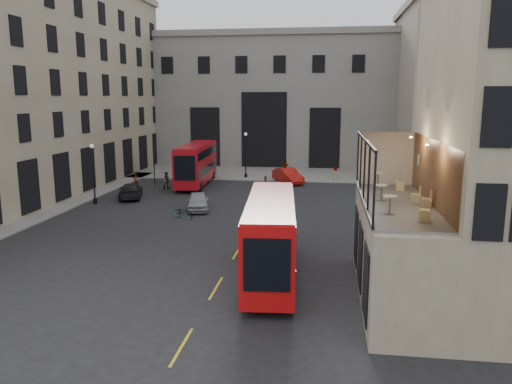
# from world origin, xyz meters

# --- Properties ---
(ground) EXTENTS (140.00, 140.00, 0.00)m
(ground) POSITION_xyz_m (0.00, 0.00, 0.00)
(ground) COLOR black
(ground) RESTS_ON ground
(host_building_main) EXTENTS (7.26, 11.40, 15.10)m
(host_building_main) POSITION_xyz_m (9.95, 0.00, 7.79)
(host_building_main) COLOR tan
(host_building_main) RESTS_ON ground
(host_frontage) EXTENTS (3.00, 11.00, 4.50)m
(host_frontage) POSITION_xyz_m (6.50, 0.00, 2.25)
(host_frontage) COLOR tan
(host_frontage) RESTS_ON ground
(cafe_floor) EXTENTS (3.00, 10.00, 0.10)m
(cafe_floor) POSITION_xyz_m (6.50, 0.00, 4.55)
(cafe_floor) COLOR slate
(cafe_floor) RESTS_ON host_frontage
(gateway) EXTENTS (35.00, 10.60, 18.00)m
(gateway) POSITION_xyz_m (-5.00, 47.99, 9.39)
(gateway) COLOR gray
(gateway) RESTS_ON ground
(building_right) EXTENTS (16.60, 18.60, 20.00)m
(building_right) POSITION_xyz_m (20.00, 39.97, 10.39)
(building_right) COLOR #A09381
(building_right) RESTS_ON ground
(pavement_far) EXTENTS (40.00, 12.00, 0.12)m
(pavement_far) POSITION_xyz_m (-6.00, 38.00, 0.06)
(pavement_far) COLOR slate
(pavement_far) RESTS_ON ground
(pavement_left) EXTENTS (8.00, 48.00, 0.12)m
(pavement_left) POSITION_xyz_m (-22.00, 12.00, 0.06)
(pavement_left) COLOR slate
(pavement_left) RESTS_ON ground
(traffic_light_near) EXTENTS (0.16, 0.20, 3.80)m
(traffic_light_near) POSITION_xyz_m (-1.00, 12.00, 2.42)
(traffic_light_near) COLOR black
(traffic_light_near) RESTS_ON ground
(traffic_light_far) EXTENTS (0.16, 0.20, 3.80)m
(traffic_light_far) POSITION_xyz_m (-15.00, 28.00, 2.42)
(traffic_light_far) COLOR black
(traffic_light_far) RESTS_ON ground
(street_lamp_a) EXTENTS (0.36, 0.36, 5.33)m
(street_lamp_a) POSITION_xyz_m (-17.00, 18.00, 2.39)
(street_lamp_a) COLOR black
(street_lamp_a) RESTS_ON ground
(street_lamp_b) EXTENTS (0.36, 0.36, 5.33)m
(street_lamp_b) POSITION_xyz_m (-6.00, 34.00, 2.39)
(street_lamp_b) COLOR black
(street_lamp_b) RESTS_ON ground
(bus_near) EXTENTS (3.27, 10.71, 4.21)m
(bus_near) POSITION_xyz_m (0.50, 1.92, 2.37)
(bus_near) COLOR red
(bus_near) RESTS_ON ground
(bus_far) EXTENTS (3.12, 11.19, 4.42)m
(bus_far) POSITION_xyz_m (-10.53, 28.80, 2.48)
(bus_far) COLOR #A80B14
(bus_far) RESTS_ON ground
(car_a) EXTENTS (2.73, 4.62, 1.47)m
(car_a) POSITION_xyz_m (-7.31, 16.93, 0.74)
(car_a) COLOR #9A9CA2
(car_a) RESTS_ON ground
(car_b) EXTENTS (3.99, 5.19, 1.64)m
(car_b) POSITION_xyz_m (-0.87, 31.25, 0.82)
(car_b) COLOR #A3110A
(car_b) RESTS_ON ground
(car_c) EXTENTS (3.36, 5.23, 1.41)m
(car_c) POSITION_xyz_m (-14.85, 20.92, 0.70)
(car_c) COLOR black
(car_c) RESTS_ON ground
(bicycle) EXTENTS (1.95, 1.36, 0.97)m
(bicycle) POSITION_xyz_m (-7.71, 13.88, 0.49)
(bicycle) COLOR gray
(bicycle) RESTS_ON ground
(cyclist) EXTENTS (0.54, 0.73, 1.82)m
(cyclist) POSITION_xyz_m (-2.20, 14.87, 0.91)
(cyclist) COLOR yellow
(cyclist) RESTS_ON ground
(pedestrian_a) EXTENTS (1.05, 0.93, 1.78)m
(pedestrian_a) POSITION_xyz_m (-12.91, 25.82, 0.89)
(pedestrian_a) COLOR gray
(pedestrian_a) RESTS_ON ground
(pedestrian_b) EXTENTS (1.21, 0.94, 1.64)m
(pedestrian_b) POSITION_xyz_m (-10.40, 34.16, 0.82)
(pedestrian_b) COLOR gray
(pedestrian_b) RESTS_ON ground
(pedestrian_c) EXTENTS (1.05, 0.84, 1.67)m
(pedestrian_c) POSITION_xyz_m (-1.67, 37.86, 0.84)
(pedestrian_c) COLOR gray
(pedestrian_c) RESTS_ON ground
(pedestrian_d) EXTENTS (0.74, 0.88, 1.53)m
(pedestrian_d) POSITION_xyz_m (4.33, 33.87, 0.77)
(pedestrian_d) COLOR gray
(pedestrian_d) RESTS_ON ground
(pedestrian_e) EXTENTS (0.55, 0.72, 1.78)m
(pedestrian_e) POSITION_xyz_m (-16.14, 25.55, 0.89)
(pedestrian_e) COLOR gray
(pedestrian_e) RESTS_ON ground
(cafe_table_near) EXTENTS (0.61, 0.61, 0.77)m
(cafe_table_near) POSITION_xyz_m (5.90, -2.31, 5.11)
(cafe_table_near) COLOR silver
(cafe_table_near) RESTS_ON cafe_floor
(cafe_table_mid) EXTENTS (0.59, 0.59, 0.74)m
(cafe_table_mid) POSITION_xyz_m (5.86, 0.46, 5.09)
(cafe_table_mid) COLOR white
(cafe_table_mid) RESTS_ON cafe_floor
(cafe_table_far) EXTENTS (0.68, 0.68, 0.84)m
(cafe_table_far) POSITION_xyz_m (6.00, 3.58, 5.16)
(cafe_table_far) COLOR beige
(cafe_table_far) RESTS_ON cafe_floor
(cafe_chair_a) EXTENTS (0.49, 0.49, 0.85)m
(cafe_chair_a) POSITION_xyz_m (7.14, -3.34, 4.86)
(cafe_chair_a) COLOR #DBC67E
(cafe_chair_a) RESTS_ON cafe_floor
(cafe_chair_b) EXTENTS (0.40, 0.40, 0.78)m
(cafe_chair_b) POSITION_xyz_m (7.65, -0.85, 4.84)
(cafe_chair_b) COLOR tan
(cafe_chair_b) RESTS_ON cafe_floor
(cafe_chair_c) EXTENTS (0.40, 0.40, 0.77)m
(cafe_chair_c) POSITION_xyz_m (7.37, 0.15, 4.84)
(cafe_chair_c) COLOR #D3BB7A
(cafe_chair_c) RESTS_ON cafe_floor
(cafe_chair_d) EXTENTS (0.45, 0.45, 0.84)m
(cafe_chair_d) POSITION_xyz_m (7.12, 3.34, 4.85)
(cafe_chair_d) COLOR #D9B97D
(cafe_chair_d) RESTS_ON cafe_floor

